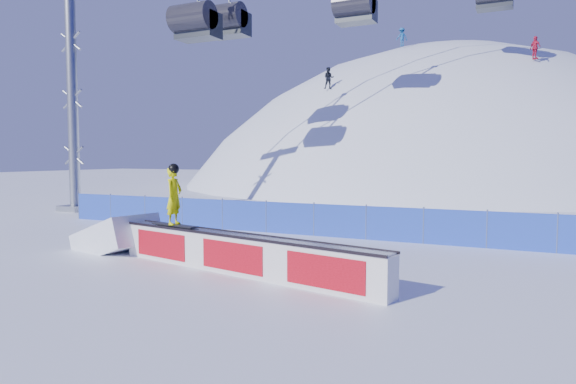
% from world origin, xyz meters
% --- Properties ---
extents(ground, '(160.00, 160.00, 0.00)m').
position_xyz_m(ground, '(0.00, 0.00, 0.00)').
color(ground, white).
rests_on(ground, ground).
extents(snow_hill, '(64.00, 64.00, 64.00)m').
position_xyz_m(snow_hill, '(0.00, 42.00, -18.00)').
color(snow_hill, white).
rests_on(snow_hill, ground).
extents(safety_fence, '(22.05, 0.05, 1.30)m').
position_xyz_m(safety_fence, '(0.00, 4.50, 0.60)').
color(safety_fence, '#2142BA').
rests_on(safety_fence, ground).
extents(rail_box, '(8.39, 2.37, 1.01)m').
position_xyz_m(rail_box, '(1.68, -2.00, 0.50)').
color(rail_box, white).
rests_on(rail_box, ground).
extents(snow_ramp, '(2.96, 2.20, 1.67)m').
position_xyz_m(snow_ramp, '(-3.48, -0.87, 0.00)').
color(snow_ramp, white).
rests_on(snow_ramp, ground).
extents(snowboarder, '(1.69, 0.65, 1.74)m').
position_xyz_m(snowboarder, '(-0.73, -1.47, 1.87)').
color(snowboarder, black).
rests_on(snowboarder, rail_box).
extents(distant_skiers, '(19.93, 10.22, 6.34)m').
position_xyz_m(distant_skiers, '(1.91, 29.44, 10.90)').
color(distant_skiers, black).
rests_on(distant_skiers, ground).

